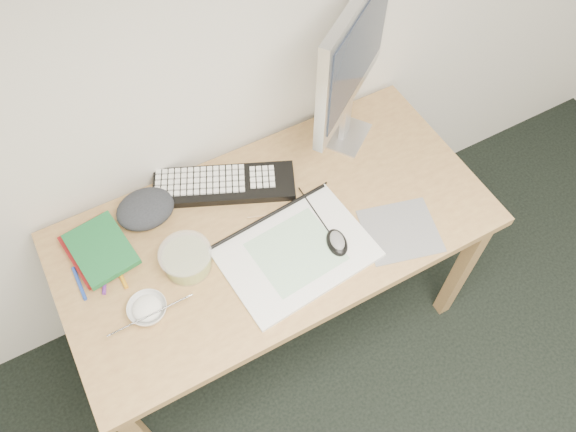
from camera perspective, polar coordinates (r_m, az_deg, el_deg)
name	(u,v)px	position (r m, az deg, el deg)	size (l,w,h in m)	color
desk	(275,239)	(1.88, -1.29, -2.36)	(1.40, 0.70, 0.75)	tan
mousepad	(400,231)	(1.84, 11.34, -1.49)	(0.23, 0.21, 0.00)	gray
sketchpad	(296,252)	(1.75, 0.82, -3.72)	(0.45, 0.32, 0.01)	white
keyboard	(224,185)	(1.90, -6.51, 3.19)	(0.47, 0.15, 0.03)	black
monitor	(353,56)	(1.80, 6.65, 15.82)	(0.43, 0.32, 0.58)	silver
mouse	(337,241)	(1.75, 5.02, -2.52)	(0.06, 0.10, 0.03)	black
rice_bowl	(148,309)	(1.71, -14.06, -9.17)	(0.12, 0.12, 0.04)	silver
chopsticks	(151,315)	(1.67, -13.78, -9.73)	(0.02, 0.02, 0.25)	silver
fruit_tub	(187,259)	(1.73, -10.27, -4.33)	(0.16, 0.16, 0.08)	#E0C64F
book_red	(97,250)	(1.85, -18.86, -3.28)	(0.16, 0.22, 0.02)	maroon
book_green	(101,249)	(1.82, -18.46, -3.22)	(0.16, 0.22, 0.02)	#196431
cloth_lump	(145,209)	(1.87, -14.29, 0.70)	(0.16, 0.13, 0.07)	#27292F
pencil_pink	(260,230)	(1.80, -2.91, -1.41)	(0.01, 0.01, 0.18)	#CA657A
pencil_tan	(272,214)	(1.83, -1.60, 0.17)	(0.01, 0.01, 0.17)	tan
pencil_black	(309,199)	(1.87, 2.16, 1.74)	(0.01, 0.01, 0.18)	black
marker_blue	(79,283)	(1.82, -20.44, -6.44)	(0.01, 0.01, 0.12)	#1F41AC
marker_orange	(119,271)	(1.80, -16.82, -5.35)	(0.01, 0.01, 0.13)	orange
marker_purple	(105,275)	(1.81, -18.10, -5.70)	(0.01, 0.01, 0.13)	#662893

